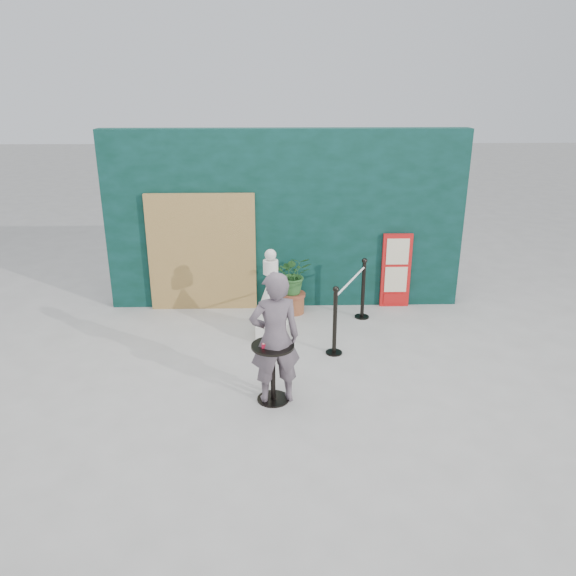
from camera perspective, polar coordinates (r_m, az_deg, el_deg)
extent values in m
plane|color=#ADAAA5|center=(7.16, 0.25, -10.90)|extent=(60.00, 60.00, 0.00)
cube|color=black|center=(9.53, -0.30, 6.91)|extent=(6.00, 0.30, 3.00)
cube|color=tan|center=(9.54, -8.72, 3.56)|extent=(1.80, 0.08, 2.00)
imported|color=#665860|center=(6.69, -1.33, -5.14)|extent=(0.67, 0.50, 1.67)
cube|color=red|center=(9.81, 10.91, 1.75)|extent=(0.50, 0.06, 1.30)
cube|color=beige|center=(9.67, 11.09, 3.65)|extent=(0.38, 0.02, 0.45)
cube|color=beige|center=(9.82, 10.89, 0.86)|extent=(0.38, 0.02, 0.45)
cube|color=red|center=(9.94, 10.76, -1.04)|extent=(0.38, 0.02, 0.18)
cube|color=silver|center=(8.64, -1.71, -4.20)|extent=(0.47, 0.47, 0.26)
cone|color=white|center=(8.43, -1.74, -1.02)|extent=(0.55, 0.55, 0.77)
cylinder|color=white|center=(8.27, -1.78, 2.14)|extent=(0.22, 0.22, 0.21)
sphere|color=silver|center=(8.21, -1.79, 3.39)|extent=(0.17, 0.17, 0.17)
cylinder|color=black|center=(7.09, -1.51, -11.18)|extent=(0.40, 0.40, 0.02)
cylinder|color=black|center=(6.91, -1.53, -8.71)|extent=(0.06, 0.06, 0.72)
cylinder|color=black|center=(6.74, -1.56, -5.92)|extent=(0.52, 0.52, 0.03)
cube|color=#B5132D|center=(6.72, -1.57, -5.61)|extent=(0.26, 0.19, 0.05)
cube|color=#F44520|center=(6.71, -1.57, -5.40)|extent=(0.24, 0.17, 0.00)
cube|color=gold|center=(6.71, -1.91, -5.25)|extent=(0.15, 0.14, 0.02)
cube|color=gold|center=(6.68, -1.14, -5.36)|extent=(0.13, 0.13, 0.02)
cone|color=yellow|center=(6.74, -1.40, -4.97)|extent=(0.06, 0.06, 0.06)
cylinder|color=#955030|center=(9.51, 0.54, -1.66)|extent=(0.37, 0.37, 0.30)
cylinder|color=#964231|center=(9.45, 0.54, -0.66)|extent=(0.41, 0.41, 0.05)
imported|color=#2A5D27|center=(9.32, 0.55, 1.41)|extent=(0.60, 0.52, 0.67)
cylinder|color=black|center=(8.21, 4.68, -6.55)|extent=(0.24, 0.24, 0.02)
cylinder|color=black|center=(8.01, 4.78, -3.55)|extent=(0.06, 0.06, 0.96)
sphere|color=black|center=(7.82, 4.89, -0.13)|extent=(0.09, 0.09, 0.09)
cylinder|color=black|center=(9.46, 7.50, -2.91)|extent=(0.24, 0.24, 0.02)
cylinder|color=black|center=(9.28, 7.63, -0.24)|extent=(0.06, 0.06, 0.96)
sphere|color=black|center=(9.12, 7.78, 2.76)|extent=(0.09, 0.09, 0.09)
cylinder|color=silver|center=(8.50, 6.42, 0.73)|extent=(0.63, 1.31, 0.03)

